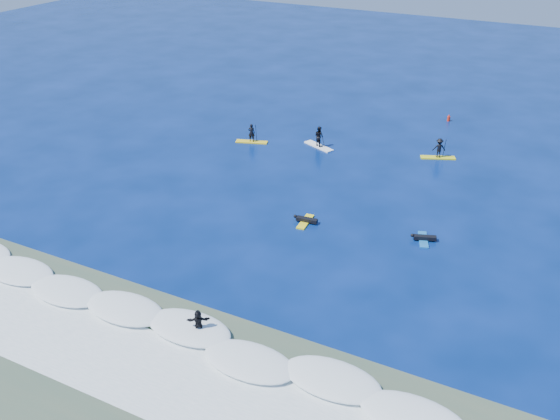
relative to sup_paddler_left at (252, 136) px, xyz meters
The scene contains 11 objects.
ground 17.35m from the sup_paddler_left, 57.85° to the right, with size 160.00×160.00×0.00m, color #031948.
shallow_water 30.13m from the sup_paddler_left, 72.17° to the right, with size 90.00×13.00×0.01m, color #3D5341.
breaking_wave 26.35m from the sup_paddler_left, 69.50° to the right, with size 40.00×6.00×0.30m, color white.
whitewater 29.18m from the sup_paddler_left, 71.57° to the right, with size 34.00×5.00×0.02m, color silver.
sup_paddler_left is the anchor object (origin of this frame).
sup_paddler_center 6.00m from the sup_paddler_left, 17.40° to the left, with size 3.12×1.95×2.16m.
sup_paddler_right 16.15m from the sup_paddler_left, 14.66° to the left, with size 2.92×1.79×2.01m.
prone_paddler_near 15.32m from the sup_paddler_left, 46.44° to the right, with size 1.70×2.18×0.45m.
prone_paddler_far 20.79m from the sup_paddler_left, 28.04° to the right, with size 1.63×2.15×0.44m.
wave_surfer 26.71m from the sup_paddler_left, 65.98° to the right, with size 1.90×1.50×1.40m.
marker_buoy 19.63m from the sup_paddler_left, 43.91° to the left, with size 0.30×0.30×0.71m.
Camera 1 is at (16.87, -30.11, 20.48)m, focal length 40.00 mm.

